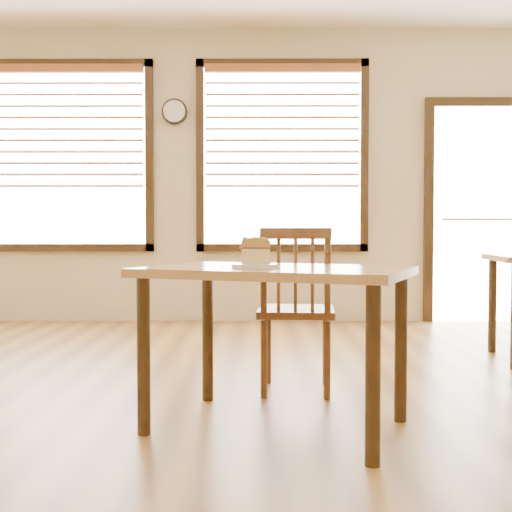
% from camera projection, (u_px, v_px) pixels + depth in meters
% --- Properties ---
extents(ground, '(8.00, 8.00, 0.00)m').
position_uv_depth(ground, '(245.00, 452.00, 2.65)').
color(ground, olive).
extents(room_shell, '(8.00, 8.00, 8.00)m').
position_uv_depth(room_shell, '(245.00, 4.00, 2.58)').
color(room_shell, beige).
rests_on(room_shell, ground).
extents(window_left, '(1.76, 0.10, 1.96)m').
position_uv_depth(window_left, '(67.00, 145.00, 6.56)').
color(window_left, white).
rests_on(window_left, room_shell).
extents(window_right, '(1.76, 0.10, 1.96)m').
position_uv_depth(window_right, '(282.00, 145.00, 6.55)').
color(window_right, white).
rests_on(window_right, room_shell).
extents(entry_door, '(1.08, 0.06, 2.29)m').
position_uv_depth(entry_door, '(477.00, 205.00, 6.57)').
color(entry_door, white).
rests_on(entry_door, ground).
extents(wall_clock, '(0.26, 0.05, 0.26)m').
position_uv_depth(wall_clock, '(174.00, 111.00, 6.53)').
color(wall_clock, black).
rests_on(wall_clock, room_shell).
extents(cafe_table_main, '(1.38, 1.17, 0.75)m').
position_uv_depth(cafe_table_main, '(277.00, 289.00, 2.96)').
color(cafe_table_main, '#C27E4B').
rests_on(cafe_table_main, ground).
extents(cafe_chair_main, '(0.46, 0.46, 0.95)m').
position_uv_depth(cafe_chair_main, '(296.00, 309.00, 3.62)').
color(cafe_chair_main, '#582D18').
rests_on(cafe_chair_main, ground).
extents(plate, '(0.22, 0.22, 0.02)m').
position_uv_depth(plate, '(256.00, 266.00, 2.88)').
color(plate, white).
rests_on(plate, cafe_table_main).
extents(cake_slice, '(0.14, 0.10, 0.12)m').
position_uv_depth(cake_slice, '(256.00, 251.00, 2.88)').
color(cake_slice, '#C8BC71').
rests_on(cake_slice, plate).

